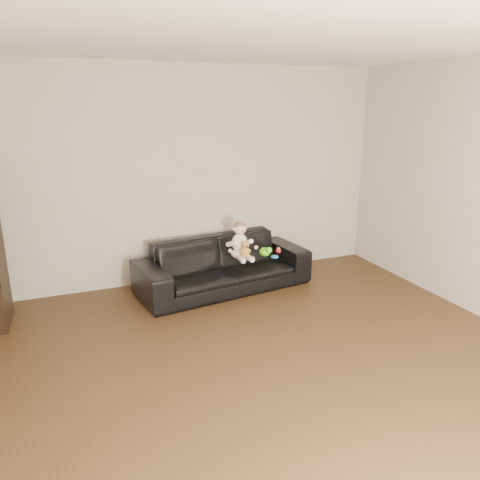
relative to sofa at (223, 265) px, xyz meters
name	(u,v)px	position (x,y,z in m)	size (l,w,h in m)	color
floor	(291,398)	(-0.26, -2.25, -0.30)	(5.50, 5.50, 0.00)	#422C17
ceiling	(305,27)	(-0.26, -2.25, 2.30)	(5.50, 5.50, 0.00)	#B8AE9A
wall_back	(188,176)	(-0.26, 0.50, 1.00)	(5.00, 5.00, 0.00)	#B8AE9A
sofa	(223,265)	(0.00, 0.00, 0.00)	(2.05, 0.80, 0.60)	black
baby	(240,243)	(0.18, -0.11, 0.29)	(0.30, 0.37, 0.43)	silver
teddy_bear	(245,249)	(0.19, -0.24, 0.24)	(0.11, 0.11, 0.19)	#C18C37
toy_green	(265,252)	(0.48, -0.15, 0.15)	(0.13, 0.15, 0.11)	#5CD819
toy_rattle	(278,251)	(0.68, -0.11, 0.13)	(0.07, 0.07, 0.07)	red
toy_blue_disc	(275,257)	(0.57, -0.23, 0.10)	(0.09, 0.09, 0.01)	blue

